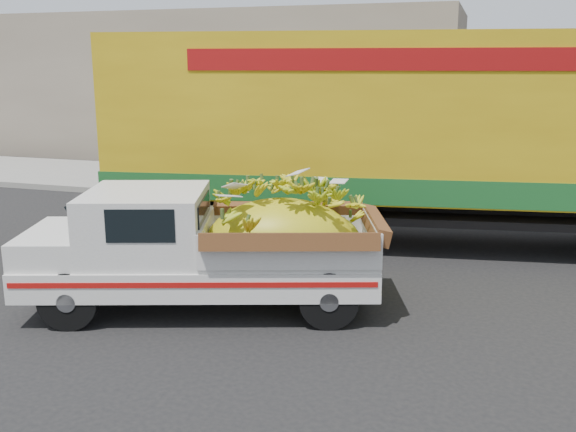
% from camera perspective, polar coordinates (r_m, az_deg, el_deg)
% --- Properties ---
extents(ground, '(100.00, 100.00, 0.00)m').
position_cam_1_polar(ground, '(8.20, 1.35, -10.17)').
color(ground, black).
rests_on(ground, ground).
extents(curb, '(60.00, 0.25, 0.15)m').
position_cam_1_polar(curb, '(14.74, 8.96, 0.63)').
color(curb, gray).
rests_on(curb, ground).
extents(sidewalk, '(60.00, 4.00, 0.14)m').
position_cam_1_polar(sidewalk, '(16.78, 10.05, 2.10)').
color(sidewalk, gray).
rests_on(sidewalk, ground).
extents(building_left, '(18.00, 6.00, 5.00)m').
position_cam_1_polar(building_left, '(24.43, -7.03, 11.39)').
color(building_left, gray).
rests_on(building_left, ground).
extents(pickup_truck, '(4.97, 3.06, 1.64)m').
position_cam_1_polar(pickup_truck, '(8.72, -5.34, -2.64)').
color(pickup_truck, black).
rests_on(pickup_truck, ground).
extents(semi_trailer, '(12.07, 4.29, 3.80)m').
position_cam_1_polar(semi_trailer, '(11.88, 13.27, 7.42)').
color(semi_trailer, black).
rests_on(semi_trailer, ground).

